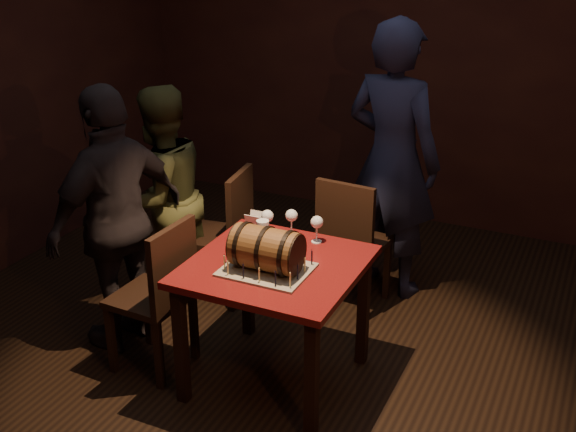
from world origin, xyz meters
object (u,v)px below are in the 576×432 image
(barrel_cake, at_px, (266,249))
(person_left_front, at_px, (117,220))
(wine_glass_left, at_px, (267,217))
(person_left_rear, at_px, (161,198))
(person_back, at_px, (392,160))
(chair_left_front, at_px, (161,290))
(pub_table, at_px, (276,281))
(wine_glass_mid, at_px, (292,217))
(wine_glass_right, at_px, (317,223))
(chair_back, at_px, (350,237))
(chair_left_rear, at_px, (227,228))
(pint_of_ale, at_px, (263,233))

(barrel_cake, distance_m, person_left_front, 1.03)
(wine_glass_left, xyz_separation_m, person_left_rear, (-0.91, 0.25, -0.12))
(person_back, height_order, person_left_rear, person_back)
(chair_left_front, bearing_deg, pub_table, 15.00)
(wine_glass_mid, bearing_deg, barrel_cake, -81.50)
(chair_left_front, bearing_deg, person_left_front, 157.28)
(wine_glass_mid, height_order, person_left_front, person_left_front)
(wine_glass_right, bearing_deg, chair_left_front, -145.41)
(chair_back, height_order, chair_left_front, same)
(chair_left_rear, bearing_deg, wine_glass_right, -25.59)
(wine_glass_right, relative_size, person_left_rear, 0.11)
(wine_glass_right, height_order, person_left_front, person_left_front)
(chair_back, distance_m, chair_left_front, 1.33)
(barrel_cake, xyz_separation_m, wine_glass_left, (-0.19, 0.39, -0.01))
(person_back, bearing_deg, wine_glass_left, 82.07)
(wine_glass_mid, distance_m, chair_left_rear, 0.82)
(pint_of_ale, bearing_deg, person_back, 72.19)
(pint_of_ale, bearing_deg, wine_glass_left, 104.98)
(pub_table, bearing_deg, person_left_front, -179.61)
(chair_back, xyz_separation_m, person_back, (0.13, 0.41, 0.42))
(wine_glass_mid, bearing_deg, person_left_rear, 169.77)
(wine_glass_mid, height_order, chair_back, chair_back)
(wine_glass_left, height_order, chair_back, chair_back)
(chair_back, height_order, person_back, person_back)
(person_left_rear, bearing_deg, person_left_front, 25.90)
(wine_glass_left, xyz_separation_m, pint_of_ale, (0.03, -0.12, -0.05))
(pint_of_ale, relative_size, person_left_front, 0.09)
(pint_of_ale, distance_m, person_left_rear, 1.02)
(chair_left_front, bearing_deg, chair_left_rear, 95.16)
(wine_glass_right, relative_size, person_left_front, 0.10)
(wine_glass_mid, bearing_deg, chair_left_front, -136.69)
(chair_left_rear, bearing_deg, person_left_front, -112.92)
(person_left_rear, bearing_deg, pint_of_ale, 86.36)
(wine_glass_left, relative_size, chair_left_front, 0.17)
(wine_glass_left, height_order, pint_of_ale, wine_glass_left)
(chair_left_front, height_order, person_left_front, person_left_front)
(wine_glass_left, bearing_deg, pub_table, -56.48)
(pub_table, xyz_separation_m, chair_left_rear, (-0.72, 0.73, -0.12))
(person_left_front, bearing_deg, barrel_cake, 98.20)
(pint_of_ale, bearing_deg, person_left_rear, 158.31)
(wine_glass_left, bearing_deg, person_left_front, -160.07)
(wine_glass_mid, relative_size, chair_left_rear, 0.17)
(wine_glass_right, xyz_separation_m, pint_of_ale, (-0.26, -0.16, -0.05))
(person_left_rear, xyz_separation_m, person_left_front, (0.08, -0.56, 0.07))
(wine_glass_right, bearing_deg, person_left_rear, 169.98)
(pub_table, relative_size, person_back, 0.48)
(person_back, bearing_deg, pub_table, 94.31)
(pub_table, distance_m, wine_glass_left, 0.42)
(barrel_cake, relative_size, person_back, 0.22)
(pint_of_ale, distance_m, person_back, 1.24)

